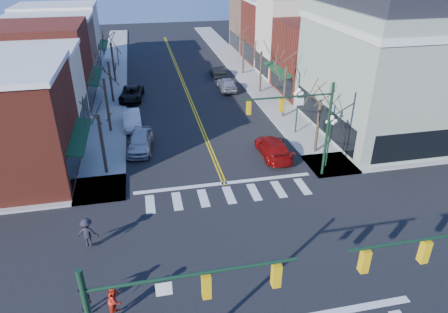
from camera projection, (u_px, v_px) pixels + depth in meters
ground at (254, 255)px, 22.19m from camera, size 160.00×160.00×0.00m
sidewalk_left at (108, 127)px, 37.87m from camera, size 3.50×70.00×0.15m
sidewalk_right at (282, 113)px, 41.11m from camera, size 3.50×70.00×0.15m
bldg_left_stucco_a at (21, 97)px, 34.49m from camera, size 10.00×7.00×7.50m
bldg_left_brick_b at (38, 67)px, 41.19m from camera, size 10.00×9.00×8.50m
bldg_left_tan at (52, 52)px, 48.50m from camera, size 10.00×7.50×7.80m
bldg_left_stucco_b at (61, 38)px, 55.13m from camera, size 10.00×8.00×8.20m
bldg_right_brick_a at (324, 58)px, 45.52m from camera, size 10.00×8.50×8.00m
bldg_right_stucco at (300, 36)px, 51.77m from camera, size 10.00×7.00×10.00m
bldg_right_brick_b at (280, 32)px, 58.62m from camera, size 10.00×8.00×8.50m
bldg_right_tan at (264, 21)px, 65.44m from camera, size 10.00×8.00×9.00m
victorian_corner at (393, 58)px, 34.72m from camera, size 12.25×14.25×13.30m
traffic_mast_far_right at (304, 119)px, 27.45m from camera, size 6.60×0.28×7.20m
lamppost_corner at (330, 132)px, 29.70m from camera, size 0.36×0.36×4.33m
lamppost_midblock at (298, 103)px, 35.33m from camera, size 0.36×0.36×4.33m
tree_left_a at (103, 145)px, 29.07m from camera, size 0.24×0.24×4.76m
tree_left_b at (107, 106)px, 35.94m from camera, size 0.24×0.24×5.04m
tree_left_c at (111, 83)px, 42.99m from camera, size 0.24×0.24×4.55m
tree_left_d at (113, 63)px, 49.84m from camera, size 0.24×0.24×4.90m
tree_right_a at (318, 127)px, 32.21m from camera, size 0.24×0.24×4.62m
tree_right_b at (284, 93)px, 39.01m from camera, size 0.24×0.24×5.18m
tree_right_c at (261, 72)px, 46.02m from camera, size 0.24×0.24×4.83m
tree_right_d at (243, 56)px, 52.93m from camera, size 0.24×0.24×4.97m
car_left_near at (140, 141)px, 33.39m from camera, size 2.55×5.04×1.65m
car_left_mid at (132, 119)px, 37.77m from camera, size 1.77×4.63×1.51m
car_left_far at (131, 94)px, 44.58m from camera, size 3.01×5.34×1.41m
car_right_near at (273, 148)px, 32.42m from camera, size 2.11×5.11×1.48m
car_right_mid at (227, 84)px, 47.61m from camera, size 1.86×4.56×1.55m
car_right_far at (217, 71)px, 52.73m from camera, size 1.50×4.27×1.41m
pedestrian_red_b at (115, 300)px, 18.05m from camera, size 0.90×1.02×1.75m
pedestrian_dark_a at (84, 297)px, 18.19m from camera, size 0.97×1.09×1.77m
pedestrian_dark_b at (88, 232)px, 22.27m from camera, size 1.28×0.90×1.81m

